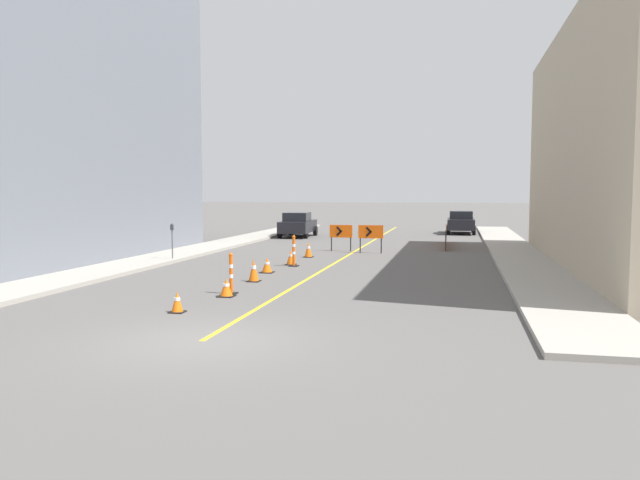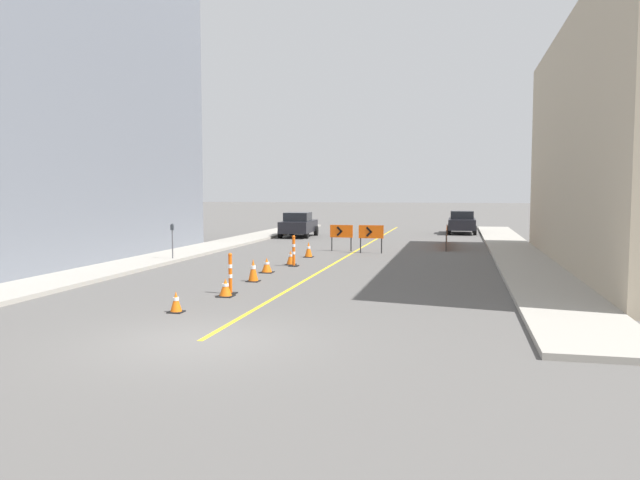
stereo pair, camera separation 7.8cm
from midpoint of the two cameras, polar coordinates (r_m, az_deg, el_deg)
name	(u,v)px [view 1 (the left image)]	position (r m, az deg, el deg)	size (l,w,h in m)	color
ground_plane	(202,341)	(12.69, -10.94, -9.07)	(300.00, 300.00, 0.00)	#565451
lane_stripe	(359,249)	(31.86, 3.47, -0.84)	(0.12, 40.04, 0.01)	gold
sidewalk_left	(219,245)	(33.87, -9.33, -0.46)	(2.33, 40.04, 0.13)	#9E998E
sidewalk_right	(514,251)	(31.58, 17.22, -0.96)	(2.33, 40.04, 0.13)	#9E998E
building_facade_left	(40,94)	(28.39, -24.32, 12.08)	(6.00, 18.73, 13.80)	slate
traffic_cone_nearest	(177,302)	(15.67, -13.07, -5.56)	(0.35, 0.35, 0.52)	black
traffic_cone_second	(226,288)	(17.74, -8.69, -4.33)	(0.44, 0.44, 0.52)	black
traffic_cone_third	(254,270)	(20.54, -6.20, -2.78)	(0.41, 0.41, 0.75)	black
traffic_cone_fourth	(267,265)	(22.71, -4.97, -2.32)	(0.47, 0.47, 0.55)	black
traffic_cone_fifth	(291,258)	(25.08, -2.79, -1.61)	(0.40, 0.40, 0.60)	black
traffic_cone_farthest	(308,250)	(27.90, -1.16, -0.89)	(0.42, 0.42, 0.70)	black
delineator_post_front	(231,276)	(18.15, -8.26, -3.30)	(0.33, 0.33, 1.19)	black
delineator_post_rear	(294,253)	(24.57, -2.51, -1.18)	(0.36, 0.36, 1.23)	black
arrow_barricade_primary	(341,232)	(30.77, 1.86, 0.70)	(1.14, 0.10, 1.29)	#EF560C
arrow_barricade_secondary	(371,233)	(29.77, 4.59, 0.64)	(1.19, 0.09, 1.34)	#EF560C
safety_mesh_fence	(446,237)	(34.03, 11.38, 0.29)	(0.13, 5.81, 1.04)	#EF560C
parked_car_curb_near	(298,225)	(40.38, -2.11, 1.43)	(2.04, 4.40, 1.59)	black
parked_car_curb_mid	(461,222)	(44.46, 12.72, 1.60)	(1.93, 4.30, 1.59)	black
parking_meter_near_curb	(172,234)	(26.86, -13.45, 0.54)	(0.12, 0.11, 1.47)	#4C4C51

